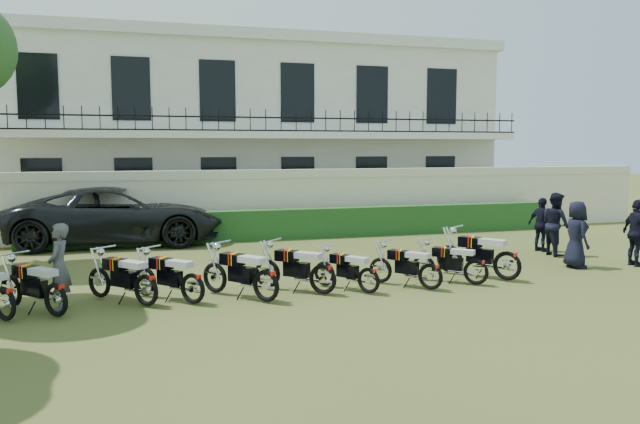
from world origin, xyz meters
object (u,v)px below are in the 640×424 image
object	(u,v)px
motorcycle_6	(369,274)
officer_2	(637,233)
officer_3	(576,235)
motorcycle_5	(323,272)
motorcycle_4	(266,278)
motorcycle_9	(507,259)
motorcycle_2	(146,282)
motorcycle_0	(4,295)
officer_4	(556,224)
officer_5	(542,225)
motorcycle_3	(193,281)
motorcycle_7	(431,270)
suv	(117,216)
inspector	(59,267)
motorcycle_1	(56,291)
motorcycle_8	(476,266)

from	to	relation	value
motorcycle_6	officer_2	bearing A→B (deg)	-28.36
officer_2	officer_3	bearing A→B (deg)	88.09
motorcycle_5	motorcycle_6	world-z (taller)	motorcycle_5
motorcycle_4	motorcycle_9	xyz separation A→B (m)	(5.70, 0.38, 0.03)
motorcycle_2	motorcycle_4	xyz separation A→B (m)	(2.28, -0.34, 0.02)
motorcycle_2	motorcycle_9	world-z (taller)	motorcycle_9
motorcycle_0	officer_4	bearing A→B (deg)	-30.86
motorcycle_9	officer_5	distance (m)	4.72
motorcycle_0	motorcycle_3	bearing A→B (deg)	-38.76
motorcycle_3	motorcycle_7	size ratio (longest dim) A/B	1.01
motorcycle_0	motorcycle_9	xyz separation A→B (m)	(10.39, 0.40, 0.05)
officer_4	motorcycle_3	bearing A→B (deg)	108.34
motorcycle_0	motorcycle_6	bearing A→B (deg)	-42.42
suv	inspector	distance (m)	8.09
motorcycle_2	motorcycle_5	distance (m)	3.54
motorcycle_9	officer_3	distance (m)	2.82
motorcycle_3	suv	xyz separation A→B (m)	(-1.60, 8.44, 0.43)
motorcycle_4	suv	xyz separation A→B (m)	(-3.01, 8.70, 0.40)
motorcycle_7	officer_2	world-z (taller)	officer_2
motorcycle_1	motorcycle_7	xyz separation A→B (m)	(7.45, 0.05, -0.04)
motorcycle_2	suv	bearing A→B (deg)	52.42
motorcycle_5	officer_2	size ratio (longest dim) A/B	0.87
motorcycle_1	officer_4	xyz separation A→B (m)	(12.85, 3.06, 0.40)
motorcycle_4	suv	size ratio (longest dim) A/B	0.25
motorcycle_8	motorcycle_9	bearing A→B (deg)	-34.25
motorcycle_8	inspector	world-z (taller)	inspector
officer_5	officer_2	bearing A→B (deg)	-176.57
motorcycle_1	motorcycle_3	distance (m)	2.46
motorcycle_0	motorcycle_1	bearing A→B (deg)	-43.01
motorcycle_0	motorcycle_1	size ratio (longest dim) A/B	0.96
suv	inspector	bearing A→B (deg)	176.76
motorcycle_7	motorcycle_2	bearing A→B (deg)	138.44
motorcycle_2	motorcycle_8	xyz separation A→B (m)	(7.07, -0.13, -0.04)
motorcycle_6	motorcycle_5	bearing A→B (deg)	133.00
motorcycle_4	motorcycle_8	xyz separation A→B (m)	(4.79, 0.20, -0.06)
suv	officer_4	world-z (taller)	suv
motorcycle_2	motorcycle_6	bearing A→B (deg)	-45.39
officer_2	motorcycle_7	bearing A→B (deg)	106.50
officer_3	officer_4	xyz separation A→B (m)	(0.67, 1.70, 0.04)
motorcycle_4	officer_3	world-z (taller)	officer_3
inspector	officer_4	size ratio (longest dim) A/B	0.92
motorcycle_3	inspector	distance (m)	2.50
officer_2	motorcycle_9	bearing A→B (deg)	106.59
motorcycle_7	officer_4	bearing A→B (deg)	-9.66
motorcycle_0	motorcycle_6	world-z (taller)	motorcycle_0
motorcycle_1	motorcycle_2	xyz separation A→B (m)	(1.57, 0.34, -0.01)
motorcycle_6	motorcycle_7	size ratio (longest dim) A/B	0.99
motorcycle_1	motorcycle_2	size ratio (longest dim) A/B	1.02
motorcycle_2	motorcycle_4	size ratio (longest dim) A/B	0.92
motorcycle_4	motorcycle_5	xyz separation A→B (m)	(1.26, 0.31, -0.01)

